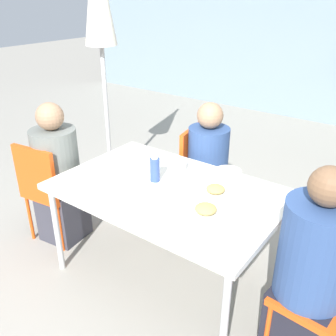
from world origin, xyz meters
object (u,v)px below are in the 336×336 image
chair_right (324,280)px  salad_bowl (228,174)px  person_right (310,277)px  person_far (207,171)px  person_left (59,179)px  closed_umbrella (99,7)px  chair_far (201,169)px  drinking_cup (181,165)px  bottle (155,169)px  chair_left (48,185)px

chair_right → salad_bowl: bearing=-20.2°
person_right → person_far: (-1.14, 0.83, -0.03)m
person_left → closed_umbrella: 1.61m
person_far → closed_umbrella: bearing=-103.1°
person_left → chair_right: 2.08m
person_right → salad_bowl: bearing=-26.2°
chair_far → closed_umbrella: closed_umbrella is taller
person_right → chair_far: bearing=-30.4°
person_left → person_right: person_right is taller
person_right → closed_umbrella: closed_umbrella is taller
person_far → salad_bowl: (0.38, -0.37, 0.23)m
drinking_cup → salad_bowl: 0.35m
person_far → bottle: size_ratio=6.06×
person_left → drinking_cup: size_ratio=12.43×
person_far → closed_umbrella: (-1.26, 0.07, 1.27)m
person_right → chair_far: (-1.23, 0.86, -0.05)m
closed_umbrella → salad_bowl: 1.99m
chair_left → person_left: 0.10m
person_far → chair_left: bearing=-53.5°
chair_far → person_far: person_far is taller
person_right → chair_far: person_right is taller
chair_right → drinking_cup: bearing=-8.8°
person_left → salad_bowl: person_left is taller
chair_left → drinking_cup: chair_left is taller
chair_left → person_far: person_far is taller
person_left → closed_umbrella: closed_umbrella is taller
person_left → salad_bowl: 1.37m
chair_right → person_right: (-0.06, -0.08, 0.05)m
salad_bowl → person_right: bearing=-30.9°
person_far → person_left: bearing=-54.9°
closed_umbrella → person_far: bearing=-3.2°
chair_right → person_far: bearing=-27.4°
chair_left → closed_umbrella: 1.68m
drinking_cup → person_far: bearing=95.7°
chair_right → chair_left: bearing=10.5°
person_right → salad_bowl: (-0.76, 0.45, 0.20)m
person_far → salad_bowl: person_far is taller
person_left → bottle: bearing=3.2°
chair_right → person_far: 1.41m
person_far → closed_umbrella: size_ratio=0.47×
chair_far → bottle: 0.81m
chair_left → bottle: 1.00m
person_left → person_right: 2.02m
chair_left → person_left: (0.04, 0.09, 0.04)m
chair_right → bottle: (-1.20, 0.04, 0.31)m
person_left → chair_far: bearing=41.4°
chair_far → person_far: 0.10m
chair_left → person_far: bearing=38.8°
person_far → person_right: bearing=44.1°
chair_left → person_right: size_ratio=0.72×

